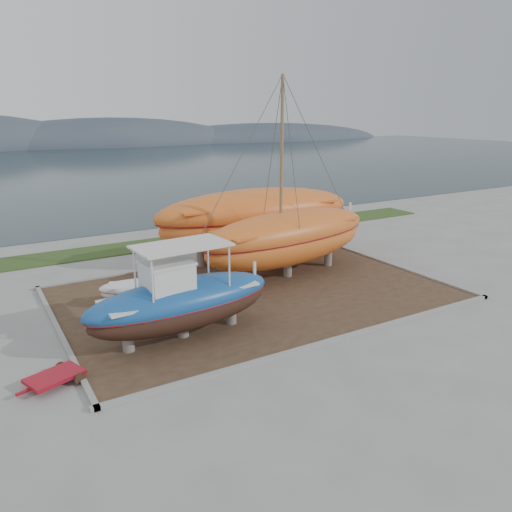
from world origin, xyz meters
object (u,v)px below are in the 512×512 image
orange_sailboat (289,181)px  orange_bare_hull (256,225)px  blue_caique (181,292)px  red_trailer (55,380)px  white_dinghy (143,292)px

orange_sailboat → orange_bare_hull: (0.31, 3.84, -3.08)m
blue_caique → red_trailer: blue_caique is taller
orange_sailboat → red_trailer: size_ratio=4.21×
blue_caique → white_dinghy: (-0.25, 4.08, -1.28)m
white_dinghy → orange_bare_hull: 9.27m
red_trailer → orange_sailboat: bearing=2.9°
orange_bare_hull → red_trailer: (-13.02, -9.12, -1.92)m
blue_caique → orange_sailboat: 9.35m
orange_bare_hull → blue_caique: bearing=-132.0°
orange_sailboat → orange_bare_hull: 4.93m
blue_caique → orange_sailboat: (7.74, 4.11, 3.26)m
orange_sailboat → orange_bare_hull: orange_sailboat is taller
blue_caique → orange_bare_hull: (8.05, 7.94, 0.18)m
white_dinghy → orange_sailboat: bearing=21.1°
white_dinghy → red_trailer: size_ratio=1.51×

